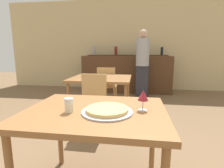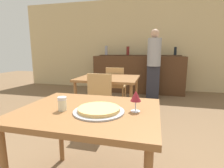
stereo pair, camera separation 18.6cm
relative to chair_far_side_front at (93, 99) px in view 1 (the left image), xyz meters
The scene contains 11 objects.
wall_back 3.42m from the chair_far_side_front, 84.31° to the left, with size 8.00×0.05×2.80m.
dining_table_near 1.22m from the chair_far_side_front, 74.29° to the right, with size 1.08×0.85×0.76m.
dining_table_far 0.64m from the chair_far_side_front, 90.00° to the left, with size 1.06×0.90×0.74m.
bar_counter 2.80m from the chair_far_side_front, 83.29° to the left, with size 2.60×0.56×1.07m.
bar_back_shelf 3.00m from the chair_far_side_front, 84.23° to the left, with size 2.39×0.24×0.34m.
chair_far_side_front is the anchor object (origin of this frame).
chair_far_side_back 1.24m from the chair_far_side_front, 90.00° to the left, with size 0.40×0.40×0.87m.
pizza_tray 1.32m from the chair_far_side_front, 70.59° to the right, with size 0.38×0.38×0.04m.
cheese_shaker 1.29m from the chair_far_side_front, 83.16° to the right, with size 0.07×0.07×0.11m.
person_standing 2.37m from the chair_far_side_front, 70.69° to the left, with size 0.34×0.34×1.75m.
wine_glass 1.37m from the chair_far_side_front, 58.71° to the right, with size 0.08×0.08×0.16m.
Camera 1 is at (0.31, -1.26, 1.20)m, focal length 28.00 mm.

